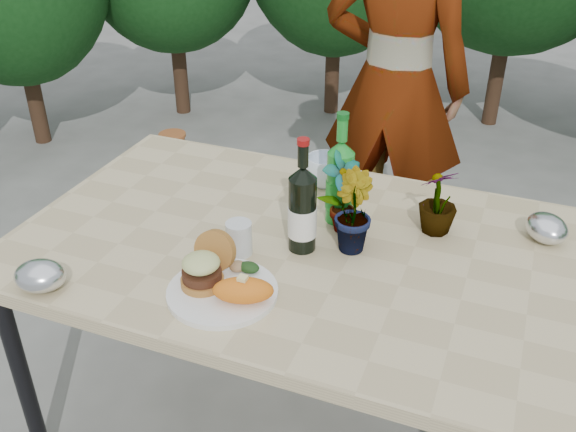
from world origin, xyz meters
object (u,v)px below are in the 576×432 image
at_px(patio_table, 298,259).
at_px(dinner_plate, 222,292).
at_px(wine_bottle, 302,210).
at_px(person, 395,85).

height_order(patio_table, dinner_plate, dinner_plate).
bearing_deg(patio_table, dinner_plate, -107.29).
bearing_deg(dinner_plate, wine_bottle, 67.71).
xyz_separation_m(patio_table, wine_bottle, (0.02, -0.02, 0.18)).
xyz_separation_m(wine_bottle, person, (-0.01, 1.13, -0.02)).
bearing_deg(person, wine_bottle, 92.25).
bearing_deg(person, dinner_plate, 87.57).
bearing_deg(dinner_plate, patio_table, 72.71).
bearing_deg(wine_bottle, patio_table, 136.92).
distance_m(patio_table, dinner_plate, 0.32).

